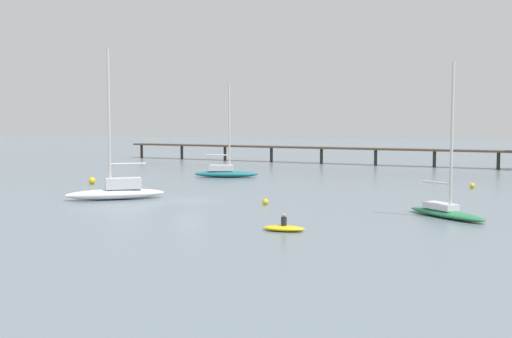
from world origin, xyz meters
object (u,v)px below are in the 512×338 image
at_px(dinghy_yellow, 284,228).
at_px(mooring_buoy_near, 472,186).
at_px(pier, 439,143).
at_px(sailboat_green, 446,208).
at_px(sailboat_teal, 225,172).
at_px(sailboat_white, 117,190).
at_px(mooring_buoy_mid, 265,202).
at_px(mooring_buoy_far, 92,181).

distance_m(dinghy_yellow, mooring_buoy_near, 32.85).
xyz_separation_m(pier, mooring_buoy_near, (4.85, -29.80, -3.37)).
xyz_separation_m(sailboat_green, dinghy_yellow, (-9.52, -9.28, -0.46)).
xyz_separation_m(sailboat_teal, mooring_buoy_near, (29.07, -3.62, -0.44)).
bearing_deg(sailboat_white, mooring_buoy_mid, 3.36).
bearing_deg(mooring_buoy_near, sailboat_white, -146.43).
height_order(sailboat_green, mooring_buoy_far, sailboat_green).
bearing_deg(mooring_buoy_mid, sailboat_green, -9.10).
relative_size(sailboat_green, mooring_buoy_mid, 22.22).
relative_size(sailboat_teal, sailboat_green, 1.04).
distance_m(pier, mooring_buoy_mid, 50.47).
height_order(pier, mooring_buoy_mid, pier).
xyz_separation_m(pier, sailboat_green, (2.96, -51.33, -2.97)).
relative_size(sailboat_teal, mooring_buoy_near, 21.45).
bearing_deg(mooring_buoy_far, sailboat_teal, 49.45).
height_order(dinghy_yellow, mooring_buoy_near, dinghy_yellow).
bearing_deg(dinghy_yellow, mooring_buoy_far, 142.71).
distance_m(sailboat_teal, mooring_buoy_mid, 26.10).
xyz_separation_m(sailboat_teal, mooring_buoy_far, (-10.86, -12.70, -0.34)).
xyz_separation_m(sailboat_teal, sailboat_white, (-1.07, -23.62, 0.14)).
xyz_separation_m(pier, dinghy_yellow, (-6.56, -60.61, -3.43)).
xyz_separation_m(pier, mooring_buoy_mid, (-11.57, -49.00, -3.39)).
relative_size(pier, mooring_buoy_mid, 148.26).
distance_m(sailboat_teal, sailboat_white, 23.65).
height_order(sailboat_teal, mooring_buoy_far, sailboat_teal).
height_order(sailboat_green, mooring_buoy_near, sailboat_green).
height_order(mooring_buoy_far, mooring_buoy_near, mooring_buoy_far).
bearing_deg(dinghy_yellow, mooring_buoy_mid, 113.36).
relative_size(sailboat_green, mooring_buoy_near, 20.54).
bearing_deg(mooring_buoy_far, sailboat_white, -48.12).
relative_size(sailboat_white, mooring_buoy_near, 24.44).
bearing_deg(sailboat_green, mooring_buoy_mid, 170.90).
bearing_deg(sailboat_white, mooring_buoy_far, 131.88).
bearing_deg(mooring_buoy_mid, mooring_buoy_near, 49.46).
height_order(mooring_buoy_far, mooring_buoy_mid, mooring_buoy_far).
distance_m(sailboat_teal, dinghy_yellow, 38.69).
xyz_separation_m(sailboat_teal, sailboat_green, (27.19, -25.14, -0.04)).
bearing_deg(sailboat_white, sailboat_green, -3.08).
bearing_deg(sailboat_green, dinghy_yellow, -135.76).
bearing_deg(pier, sailboat_teal, -132.77).
distance_m(sailboat_white, dinghy_yellow, 21.63).
xyz_separation_m(mooring_buoy_mid, mooring_buoy_near, (16.42, 19.20, 0.02)).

